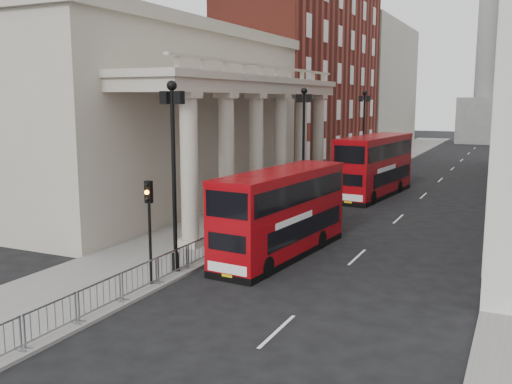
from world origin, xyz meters
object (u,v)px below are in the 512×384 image
lamp_post_mid (304,140)px  lamp_post_north (364,129)px  traffic_light (149,213)px  pedestrian_c (281,187)px  bus_near (282,212)px  monument_column (486,51)px  pedestrian_a (232,212)px  lamp_post_south (174,163)px  bus_far (375,165)px  pedestrian_b (220,207)px

lamp_post_mid → lamp_post_north: 16.00m
traffic_light → pedestrian_c: (-2.98, 20.92, -2.03)m
bus_near → pedestrian_c: 15.48m
lamp_post_mid → bus_near: bearing=-74.5°
monument_column → pedestrian_a: monument_column is taller
lamp_post_north → traffic_light: 34.07m
lamp_post_south → pedestrian_a: bearing=101.2°
bus_far → pedestrian_b: bus_far is taller
lamp_post_mid → pedestrian_b: size_ratio=4.77×
traffic_light → pedestrian_a: size_ratio=2.30×
bus_far → pedestrian_b: 15.61m
lamp_post_mid → pedestrian_c: (-2.88, 2.90, -3.84)m
lamp_post_south → pedestrian_a: size_ratio=4.45×
monument_column → lamp_post_north: 57.46m
bus_far → lamp_post_mid: bearing=-104.2°
pedestrian_a → pedestrian_c: (-1.16, 10.17, 0.02)m
pedestrian_b → bus_near: bearing=129.3°
lamp_post_mid → lamp_post_north: (0.00, 16.00, 0.00)m
traffic_light → pedestrian_b: size_ratio=2.47×
traffic_light → bus_near: 7.41m
pedestrian_c → pedestrian_b: bearing=-89.0°
lamp_post_south → bus_far: (3.01, 24.25, -2.40)m
lamp_post_mid → bus_far: lamp_post_mid is taller
lamp_post_south → lamp_post_north: bearing=90.0°
pedestrian_c → bus_near: bearing=-63.4°
lamp_post_south → lamp_post_north: (0.00, 32.00, 0.00)m
lamp_post_north → traffic_light: (0.10, -34.02, -1.80)m
monument_column → bus_near: bearing=-92.4°
lamp_post_south → pedestrian_c: bearing=98.7°
lamp_post_mid → traffic_light: bearing=-89.7°
bus_near → pedestrian_b: (-6.43, 5.36, -1.23)m
lamp_post_south → lamp_post_north: 32.00m
traffic_light → pedestrian_b: 12.71m
lamp_post_south → pedestrian_a: (-1.73, 8.73, -3.86)m
monument_column → lamp_post_south: (-6.60, -88.00, -11.07)m
lamp_post_south → traffic_light: size_ratio=1.93×
monument_column → pedestrian_c: bearing=-97.8°
bus_near → pedestrian_c: bus_near is taller
lamp_post_mid → pedestrian_b: bearing=-118.9°
pedestrian_b → pedestrian_c: size_ratio=0.91×
lamp_post_mid → lamp_post_north: same height
monument_column → bus_near: size_ratio=5.41×
traffic_light → bus_near: traffic_light is taller
pedestrian_a → pedestrian_b: bearing=117.0°
lamp_post_mid → pedestrian_a: 8.41m
lamp_post_north → pedestrian_b: (-3.29, -21.96, -3.92)m
lamp_post_south → bus_near: lamp_post_south is taller
pedestrian_a → traffic_light: bearing=-103.4°
bus_near → pedestrian_c: size_ratio=5.26×
pedestrian_a → pedestrian_b: size_ratio=1.07×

